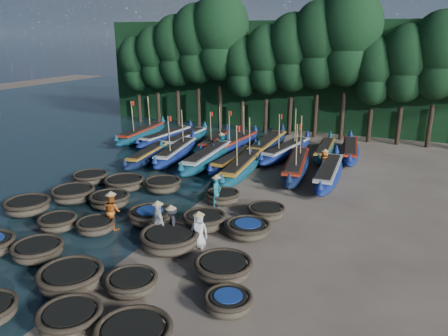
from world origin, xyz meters
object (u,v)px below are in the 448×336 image
at_px(coracle_3, 70,319).
at_px(coracle_17, 150,216).
at_px(long_boat_6, 242,167).
at_px(fisherman_4, 158,220).
at_px(long_boat_2, 149,155).
at_px(long_boat_8, 329,173).
at_px(coracle_10, 27,206).
at_px(coracle_20, 90,178).
at_px(long_boat_17, 350,151).
at_px(coracle_11, 58,223).
at_px(coracle_14, 223,268).
at_px(long_boat_5, 235,160).
at_px(long_boat_15, 286,151).
at_px(fisherman_6, 324,160).
at_px(fisherman_1, 216,191).
at_px(fisherman_2, 112,210).
at_px(coracle_4, 134,336).
at_px(long_boat_3, 176,152).
at_px(coracle_23, 223,197).
at_px(fisherman_5, 222,144).
at_px(coracle_24, 266,211).
at_px(coracle_8, 132,283).
at_px(coracle_9, 228,302).
at_px(coracle_21, 124,183).
at_px(long_boat_11, 185,139).
at_px(long_boat_13, 236,143).
at_px(long_boat_9, 142,134).
at_px(coracle_13, 170,240).
at_px(long_boat_16, 325,150).
at_px(coracle_7, 71,278).
at_px(coracle_6, 38,250).
at_px(coracle_22, 163,185).
at_px(fisherman_0, 199,229).
at_px(coracle_19, 248,229).
at_px(coracle_15, 73,194).
at_px(coracle_12, 96,226).
at_px(long_boat_7, 296,166).
at_px(long_boat_12, 215,142).

relative_size(coracle_3, coracle_17, 0.83).
distance_m(long_boat_6, fisherman_4, 10.12).
relative_size(long_boat_2, long_boat_8, 0.90).
xyz_separation_m(coracle_10, coracle_20, (-0.16, 5.00, -0.04)).
relative_size(coracle_17, long_boat_17, 0.32).
relative_size(coracle_11, coracle_14, 0.88).
xyz_separation_m(long_boat_5, long_boat_15, (2.62, 3.65, 0.05)).
xyz_separation_m(coracle_14, coracle_20, (-11.75, 6.64, -0.02)).
xyz_separation_m(coracle_11, fisherman_6, (9.66, 13.95, 0.43)).
relative_size(fisherman_1, fisherman_2, 1.00).
xyz_separation_m(coracle_4, long_boat_3, (-8.79, 18.15, 0.10)).
distance_m(coracle_4, coracle_23, 11.72).
bearing_deg(fisherman_5, coracle_24, 73.96).
relative_size(coracle_8, long_boat_3, 0.23).
bearing_deg(fisherman_2, long_boat_3, -56.16).
height_order(coracle_20, long_boat_3, long_boat_3).
bearing_deg(coracle_9, long_boat_6, 109.26).
relative_size(coracle_8, coracle_10, 0.68).
xyz_separation_m(coracle_21, coracle_23, (6.14, 0.34, -0.03)).
relative_size(long_boat_8, long_boat_11, 1.03).
bearing_deg(coracle_24, fisherman_4, -131.69).
relative_size(coracle_3, long_boat_13, 0.26).
bearing_deg(coracle_10, long_boat_6, 53.05).
bearing_deg(coracle_8, long_boat_9, 122.67).
xyz_separation_m(coracle_13, long_boat_6, (-0.85, 10.78, 0.09)).
xyz_separation_m(long_boat_2, fisherman_6, (12.07, 2.37, 0.33)).
height_order(coracle_17, coracle_23, coracle_17).
distance_m(coracle_17, long_boat_16, 16.42).
distance_m(coracle_7, long_boat_5, 16.33).
distance_m(long_boat_13, long_boat_15, 4.40).
relative_size(coracle_4, coracle_24, 1.49).
distance_m(coracle_6, long_boat_5, 15.35).
distance_m(coracle_22, long_boat_15, 10.95).
xyz_separation_m(coracle_3, coracle_4, (2.28, 0.08, 0.02)).
bearing_deg(long_boat_13, long_boat_17, 11.68).
bearing_deg(fisherman_0, long_boat_15, 83.26).
xyz_separation_m(coracle_20, long_boat_17, (13.70, 12.43, 0.12)).
relative_size(coracle_19, fisherman_4, 1.05).
distance_m(coracle_15, coracle_23, 8.16).
height_order(coracle_12, fisherman_4, fisherman_4).
height_order(coracle_12, coracle_14, coracle_14).
distance_m(coracle_8, fisherman_1, 8.44).
distance_m(long_boat_15, fisherman_5, 4.83).
xyz_separation_m(long_boat_7, fisherman_2, (-5.88, -11.49, 0.34)).
bearing_deg(coracle_14, coracle_17, 149.15).
bearing_deg(long_boat_5, coracle_4, -73.53).
bearing_deg(long_boat_8, long_boat_11, 156.70).
xyz_separation_m(coracle_20, coracle_24, (11.49, -0.68, -0.04)).
xyz_separation_m(long_boat_12, long_boat_17, (10.43, 1.22, 0.03)).
relative_size(coracle_24, long_boat_17, 0.24).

